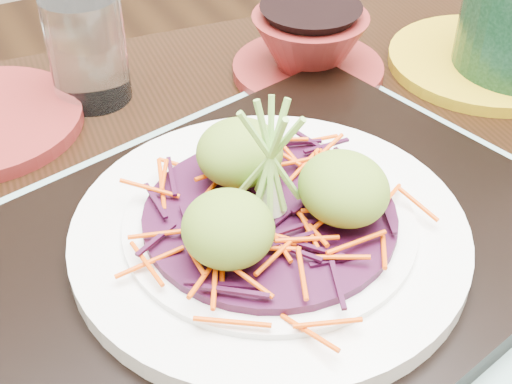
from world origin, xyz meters
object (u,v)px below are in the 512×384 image
serving_tray (269,250)px  terracotta_bowl_set (309,49)px  yellow_plate (484,61)px  water_glass (87,49)px  dining_table (284,315)px  white_plate (269,231)px

serving_tray → terracotta_bowl_set: (0.17, 0.22, 0.01)m
yellow_plate → water_glass: bearing=160.7°
water_glass → serving_tray: bearing=-82.0°
dining_table → white_plate: bearing=-137.3°
dining_table → serving_tray: (-0.03, -0.02, 0.10)m
serving_tray → water_glass: water_glass is taller
serving_tray → yellow_plate: size_ratio=2.15×
white_plate → terracotta_bowl_set: bearing=53.1°
water_glass → yellow_plate: (0.37, -0.13, -0.05)m
dining_table → serving_tray: bearing=-137.3°
dining_table → water_glass: size_ratio=11.13×
serving_tray → yellow_plate: 0.37m
dining_table → water_glass: water_glass is taller
white_plate → dining_table: bearing=36.5°
dining_table → water_glass: (-0.07, 0.26, 0.14)m
dining_table → serving_tray: serving_tray is taller
white_plate → water_glass: water_glass is taller
dining_table → serving_tray: size_ratio=2.72×
serving_tray → white_plate: white_plate is taller
water_glass → yellow_plate: water_glass is taller
dining_table → white_plate: size_ratio=4.19×
water_glass → terracotta_bowl_set: water_glass is taller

